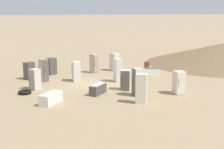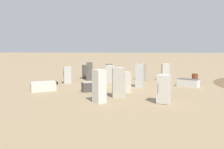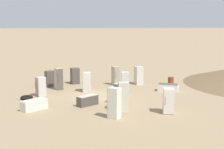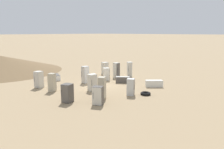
# 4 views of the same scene
# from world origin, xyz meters

# --- Properties ---
(ground_plane) EXTENTS (1000.00, 1000.00, 0.00)m
(ground_plane) POSITION_xyz_m (0.00, 0.00, 0.00)
(ground_plane) COLOR #9E8460
(discarded_fridge_0) EXTENTS (0.88, 0.84, 1.70)m
(discarded_fridge_0) POSITION_xyz_m (4.90, -4.16, 0.85)
(discarded_fridge_0) COLOR beige
(discarded_fridge_0) RESTS_ON ground_plane
(discarded_fridge_1) EXTENTS (0.63, 0.74, 1.90)m
(discarded_fridge_1) POSITION_xyz_m (-4.08, -1.41, 0.95)
(discarded_fridge_1) COLOR beige
(discarded_fridge_1) RESTS_ON ground_plane
(discarded_fridge_2) EXTENTS (0.82, 0.79, 1.87)m
(discarded_fridge_2) POSITION_xyz_m (3.21, 3.23, 0.94)
(discarded_fridge_2) COLOR #B2A88E
(discarded_fridge_2) RESTS_ON ground_plane
(discarded_fridge_3) EXTENTS (0.90, 0.81, 1.61)m
(discarded_fridge_3) POSITION_xyz_m (-4.96, -4.20, 0.81)
(discarded_fridge_3) COLOR beige
(discarded_fridge_3) RESTS_ON ground_plane
(discarded_fridge_4) EXTENTS (0.95, 0.95, 1.48)m
(discarded_fridge_4) POSITION_xyz_m (-2.27, -1.42, 0.74)
(discarded_fridge_4) COLOR beige
(discarded_fridge_4) RESTS_ON ground_plane
(discarded_fridge_5) EXTENTS (0.85, 0.73, 1.65)m
(discarded_fridge_5) POSITION_xyz_m (2.08, 0.81, 0.82)
(discarded_fridge_5) COLOR beige
(discarded_fridge_5) RESTS_ON ground_plane
(discarded_fridge_6) EXTENTS (0.86, 0.88, 1.53)m
(discarded_fridge_6) POSITION_xyz_m (0.81, 4.50, 0.76)
(discarded_fridge_6) COLOR silver
(discarded_fridge_6) RESTS_ON ground_plane
(discarded_fridge_7) EXTENTS (0.86, 0.88, 1.89)m
(discarded_fridge_7) POSITION_xyz_m (-5.73, -0.64, 0.95)
(discarded_fridge_7) COLOR silver
(discarded_fridge_7) RESTS_ON ground_plane
(discarded_fridge_8) EXTENTS (0.93, 0.99, 1.46)m
(discarded_fridge_8) POSITION_xyz_m (4.59, 4.13, 0.73)
(discarded_fridge_8) COLOR #4C4742
(discarded_fridge_8) RESTS_ON ground_plane
(discarded_fridge_9) EXTENTS (1.42, 1.86, 0.63)m
(discarded_fridge_9) POSITION_xyz_m (1.56, -6.08, 0.32)
(discarded_fridge_9) COLOR white
(discarded_fridge_9) RESTS_ON ground_plane
(discarded_fridge_10) EXTENTS (0.71, 0.60, 1.90)m
(discarded_fridge_10) POSITION_xyz_m (0.36, -2.18, 0.95)
(discarded_fridge_10) COLOR silver
(discarded_fridge_10) RESTS_ON ground_plane
(discarded_fridge_11) EXTENTS (0.96, 0.93, 1.51)m
(discarded_fridge_11) POSITION_xyz_m (5.82, 1.87, 0.76)
(discarded_fridge_11) COLOR #4C4742
(discarded_fridge_11) RESTS_ON ground_plane
(discarded_fridge_12) EXTENTS (0.79, 0.77, 1.75)m
(discarded_fridge_12) POSITION_xyz_m (4.77, -1.94, 0.88)
(discarded_fridge_12) COLOR #B2A88E
(discarded_fridge_12) RESTS_ON ground_plane
(discarded_fridge_13) EXTENTS (1.39, 1.57, 0.71)m
(discarded_fridge_13) POSITION_xyz_m (-2.51, 0.89, 0.36)
(discarded_fridge_13) COLOR #4C4742
(discarded_fridge_13) RESTS_ON ground_plane
(discarded_fridge_14) EXTENTS (1.69, 1.77, 0.70)m
(discarded_fridge_14) POSITION_xyz_m (-3.29, 4.45, 0.35)
(discarded_fridge_14) COLOR silver
(discarded_fridge_14) RESTS_ON ground_plane
(scrap_tire) EXTENTS (0.93, 0.93, 0.25)m
(scrap_tire) POSITION_xyz_m (-0.17, 5.45, 0.13)
(scrap_tire) COLOR black
(scrap_tire) RESTS_ON ground_plane
(rusty_barrel) EXTENTS (0.52, 0.52, 0.94)m
(rusty_barrel) POSITION_xyz_m (3.12, -6.77, 0.47)
(rusty_barrel) COLOR brown
(rusty_barrel) RESTS_ON ground_plane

